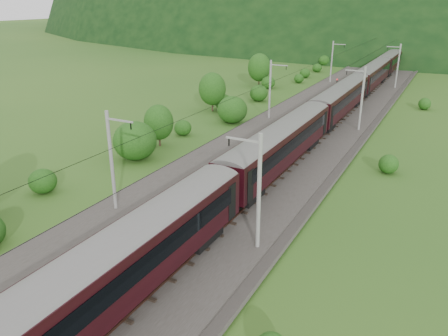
% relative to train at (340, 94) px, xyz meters
% --- Properties ---
extents(ground, '(600.00, 600.00, 0.00)m').
position_rel_train_xyz_m(ground, '(-2.40, -36.72, -3.61)').
color(ground, '#28551A').
rests_on(ground, ground).
extents(railbed, '(14.00, 220.00, 0.30)m').
position_rel_train_xyz_m(railbed, '(-2.40, -26.72, -3.46)').
color(railbed, '#38332D').
rests_on(railbed, ground).
extents(track_left, '(2.40, 220.00, 0.27)m').
position_rel_train_xyz_m(track_left, '(-4.80, -26.72, -3.24)').
color(track_left, brown).
rests_on(track_left, railbed).
extents(track_right, '(2.40, 220.00, 0.27)m').
position_rel_train_xyz_m(track_right, '(0.00, -26.72, -3.24)').
color(track_right, brown).
rests_on(track_right, railbed).
extents(catenary_left, '(2.54, 192.28, 8.00)m').
position_rel_train_xyz_m(catenary_left, '(-8.52, -4.72, 0.89)').
color(catenary_left, gray).
rests_on(catenary_left, railbed).
extents(catenary_right, '(2.54, 192.28, 8.00)m').
position_rel_train_xyz_m(catenary_right, '(3.72, -4.72, 0.89)').
color(catenary_right, gray).
rests_on(catenary_right, railbed).
extents(overhead_wires, '(4.83, 198.00, 0.03)m').
position_rel_train_xyz_m(overhead_wires, '(-2.40, -26.72, 3.49)').
color(overhead_wires, black).
rests_on(overhead_wires, ground).
extents(mountain_main, '(504.00, 360.00, 244.00)m').
position_rel_train_xyz_m(mountain_main, '(-2.40, 223.28, -3.61)').
color(mountain_main, black).
rests_on(mountain_main, ground).
extents(mountain_ridge, '(336.00, 280.00, 132.00)m').
position_rel_train_xyz_m(mountain_ridge, '(-122.40, 263.28, -3.61)').
color(mountain_ridge, black).
rests_on(mountain_ridge, ground).
extents(train, '(3.06, 169.39, 5.32)m').
position_rel_train_xyz_m(train, '(0.00, 0.00, 0.00)').
color(train, black).
rests_on(train, ground).
extents(hazard_post_near, '(0.18, 0.18, 1.65)m').
position_rel_train_xyz_m(hazard_post_near, '(-3.03, 17.46, -2.48)').
color(hazard_post_near, red).
rests_on(hazard_post_near, railbed).
extents(hazard_post_far, '(0.17, 0.17, 1.62)m').
position_rel_train_xyz_m(hazard_post_far, '(-2.22, 17.89, -2.50)').
color(hazard_post_far, red).
rests_on(hazard_post_far, railbed).
extents(signal, '(0.21, 0.21, 1.87)m').
position_rel_train_xyz_m(signal, '(-5.64, 20.83, -2.21)').
color(signal, black).
rests_on(signal, railbed).
extents(vegetation_left, '(11.89, 148.07, 6.31)m').
position_rel_train_xyz_m(vegetation_left, '(-16.05, -15.54, -1.25)').
color(vegetation_left, '#1C4813').
rests_on(vegetation_left, ground).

